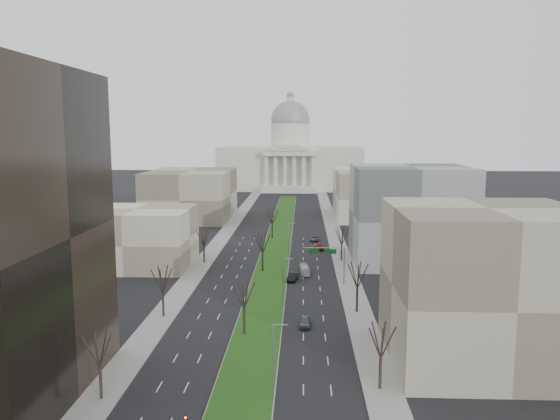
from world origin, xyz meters
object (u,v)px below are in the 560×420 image
(car_black, at_px, (293,277))
(car_grey_far, at_px, (314,239))
(box_van, at_px, (305,270))
(car_grey_near, at_px, (305,322))
(car_red, at_px, (319,247))

(car_black, relative_size, car_grey_far, 1.01)
(car_black, xyz_separation_m, car_grey_far, (5.67, 44.24, -0.14))
(car_black, bearing_deg, box_van, 75.31)
(car_grey_near, relative_size, car_grey_far, 0.88)
(car_black, xyz_separation_m, box_van, (2.62, 5.75, 0.14))
(car_red, bearing_deg, car_grey_near, -96.44)
(car_grey_near, distance_m, car_black, 28.52)
(car_red, distance_m, car_grey_far, 12.31)
(car_grey_near, relative_size, box_van, 0.64)
(car_black, bearing_deg, car_red, 87.86)
(car_black, relative_size, box_van, 0.73)
(car_grey_far, xyz_separation_m, box_van, (-3.05, -38.49, 0.28))
(car_grey_far, bearing_deg, car_grey_near, -87.75)
(car_black, xyz_separation_m, car_red, (6.76, 31.98, -0.06))
(box_van, bearing_deg, car_black, -119.82)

